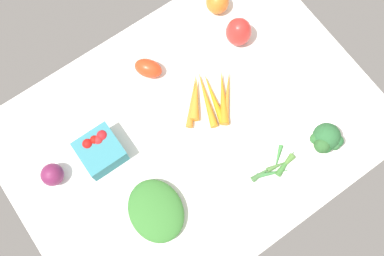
{
  "coord_description": "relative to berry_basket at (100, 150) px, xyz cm",
  "views": [
    {
      "loc": [
        21.09,
        29.77,
        124.43
      ],
      "look_at": [
        0.0,
        0.0,
        4.0
      ],
      "focal_mm": 42.09,
      "sensor_mm": 36.0,
      "label": 1
    }
  ],
  "objects": [
    {
      "name": "heirloom_tomato_orange",
      "position": [
        -53.34,
        -18.66,
        -0.05
      ],
      "size": [
        6.98,
        6.98,
        6.98
      ],
      "primitive_type": "sphere",
      "color": "orange",
      "rests_on": "tablecloth"
    },
    {
      "name": "broccoli_head",
      "position": [
        -50.42,
        33.44,
        4.44
      ],
      "size": [
        8.6,
        8.11,
        11.98
      ],
      "color": "#A7C77B",
      "rests_on": "tablecloth"
    },
    {
      "name": "bell_pepper_red",
      "position": [
        -52.02,
        -6.5,
        1.24
      ],
      "size": [
        10.6,
        10.6,
        9.56
      ],
      "primitive_type": "ellipsoid",
      "rotation": [
        0.0,
        0.0,
        2.49
      ],
      "color": "red",
      "rests_on": "tablecloth"
    },
    {
      "name": "okra_pile",
      "position": [
        -37.53,
        31.37,
        -2.69
      ],
      "size": [
        15.07,
        8.14,
        1.92
      ],
      "color": "#44863B",
      "rests_on": "tablecloth"
    },
    {
      "name": "carrot_bunch",
      "position": [
        -34.0,
        4.3,
        -2.33
      ],
      "size": [
        21.48,
        19.16,
        2.88
      ],
      "color": "orange",
      "rests_on": "tablecloth"
    },
    {
      "name": "red_onion_center",
      "position": [
        14.11,
        -1.81,
        -0.45
      ],
      "size": [
        6.18,
        6.18,
        6.18
      ],
      "primitive_type": "sphere",
      "color": "#76234F",
      "rests_on": "tablecloth"
    },
    {
      "name": "tablecloth",
      "position": [
        -24.36,
        8.94,
        -4.54
      ],
      "size": [
        104.0,
        76.0,
        2.0
      ],
      "primitive_type": "cube",
      "color": "white",
      "rests_on": "ground"
    },
    {
      "name": "leafy_greens_clump",
      "position": [
        -3.32,
        22.19,
        -1.11
      ],
      "size": [
        16.31,
        19.07,
        4.86
      ],
      "primitive_type": "ellipsoid",
      "rotation": [
        0.0,
        0.0,
        4.59
      ],
      "color": "#3B7D33",
      "rests_on": "tablecloth"
    },
    {
      "name": "berry_basket",
      "position": [
        0.0,
        0.0,
        0.0
      ],
      "size": [
        11.06,
        11.06,
        7.47
      ],
      "color": "teal",
      "rests_on": "tablecloth"
    },
    {
      "name": "roma_tomato",
      "position": [
        -23.97,
        -13.03,
        -0.87
      ],
      "size": [
        9.14,
        9.81,
        5.34
      ],
      "primitive_type": "ellipsoid",
      "rotation": [
        0.0,
        0.0,
        5.33
      ],
      "color": "red",
      "rests_on": "tablecloth"
    }
  ]
}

